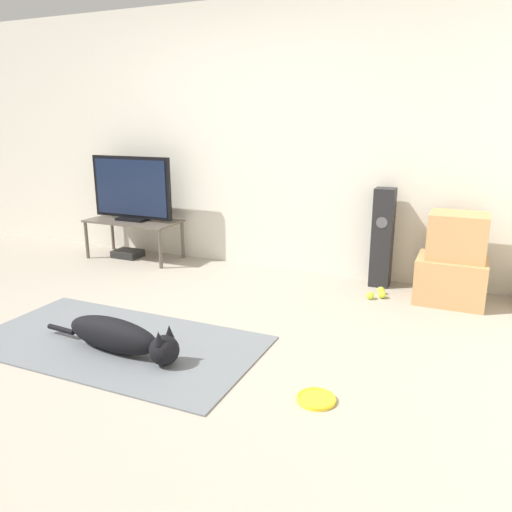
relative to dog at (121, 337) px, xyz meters
The scene contains 14 objects.
ground_plane 0.24m from the dog, 131.31° to the left, with size 12.00×12.00×0.00m, color #9E9384.
wall_back 2.54m from the dog, 93.43° to the left, with size 8.00×0.06×2.55m.
area_rug 0.22m from the dog, 140.60° to the left, with size 1.95×1.04×0.01m.
dog is the anchor object (origin of this frame).
frisbee 1.31m from the dog, ahead, with size 0.21×0.21×0.03m.
cardboard_box_lower 2.65m from the dog, 45.34° to the left, with size 0.54×0.46×0.37m.
cardboard_box_upper 2.71m from the dog, 45.25° to the left, with size 0.45×0.37×0.37m.
floor_speaker 2.45m from the dog, 58.70° to the left, with size 0.18×0.18×0.89m.
tv_stand 2.36m from the dog, 124.79° to the left, with size 1.00×0.48×0.42m.
tv 2.44m from the dog, 124.75° to the left, with size 0.95×0.20×0.67m.
tennis_ball_by_boxes 2.09m from the dog, 53.00° to the left, with size 0.07×0.07×0.07m.
tennis_ball_near_speaker 2.26m from the dog, 54.20° to the left, with size 0.07×0.07×0.07m.
tennis_ball_loose_on_carpet 2.19m from the dog, 52.14° to the left, with size 0.07×0.07×0.07m.
game_console 2.41m from the dog, 126.86° to the left, with size 0.30×0.23×0.08m.
Camera 1 is at (2.10, -2.49, 1.47)m, focal length 35.00 mm.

